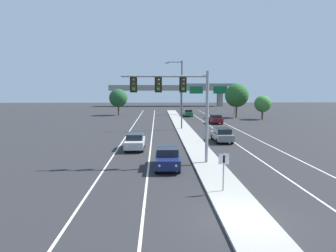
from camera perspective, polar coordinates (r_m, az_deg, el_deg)
The scene contains 19 objects.
ground_plane at distance 14.95m, azimuth 14.30°, elevation -16.63°, with size 260.00×260.00×0.00m, color #28282B.
median_island at distance 31.93m, azimuth 5.20°, elevation -3.73°, with size 2.40×110.00×0.15m, color #9E9B93.
lane_stripe_oncoming_center at distance 38.60m, azimuth -3.06°, elevation -2.00°, with size 0.14×100.00×0.01m, color silver.
lane_stripe_receding_center at distance 39.57m, azimuth 10.69°, elevation -1.89°, with size 0.14×100.00×0.01m, color silver.
edge_stripe_left at distance 38.80m, azimuth -7.94°, elevation -2.01°, with size 0.14×100.00×0.01m, color silver.
edge_stripe_right at distance 40.42m, azimuth 15.26°, elevation -1.83°, with size 0.14×100.00×0.01m, color silver.
overhead_signal_mast at distance 23.69m, azimuth 1.83°, elevation 5.71°, with size 6.82×0.44×7.20m.
median_sign_post at distance 17.64m, azimuth 10.43°, elevation -7.45°, with size 0.60×0.10×2.20m.
street_lamp_median at distance 45.05m, azimuth 2.33°, elevation 6.66°, with size 2.58×0.28×10.00m.
car_oncoming_navy at distance 23.12m, azimuth -0.11°, elevation -5.88°, with size 1.90×4.50×1.58m.
car_oncoming_silver at distance 30.41m, azimuth -6.22°, elevation -2.85°, with size 1.84×4.48×1.58m.
car_receding_grey at distance 35.09m, azimuth 10.10°, elevation -1.63°, with size 1.91×4.51×1.58m.
car_receding_darkred at distance 54.14m, azimuth 8.94°, elevation 1.33°, with size 1.88×4.49×1.58m.
car_receding_green at distance 68.09m, azimuth 3.74°, elevation 2.50°, with size 1.88×4.50×1.58m.
highway_sign_gantry at distance 73.56m, azimuth 7.54°, elevation 6.94°, with size 13.28×0.42×7.50m.
overpass_bridge at distance 111.57m, azimuth -0.01°, elevation 6.73°, with size 42.40×6.40×7.65m.
tree_far_right_a at distance 66.64m, azimuth 12.80°, elevation 5.63°, with size 5.01×5.01×7.25m.
tree_far_left_c at distance 71.94m, azimuth -9.34°, elevation 5.22°, with size 4.28×4.28×6.19m.
tree_far_right_c at distance 63.79m, azimuth 17.39°, elevation 4.00°, with size 3.32×3.32×4.81m.
Camera 1 is at (-4.02, -13.14, 5.89)m, focal length 32.40 mm.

